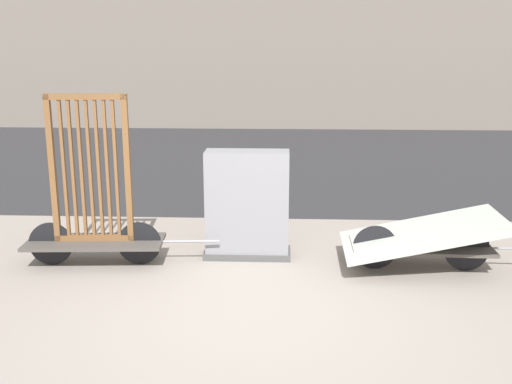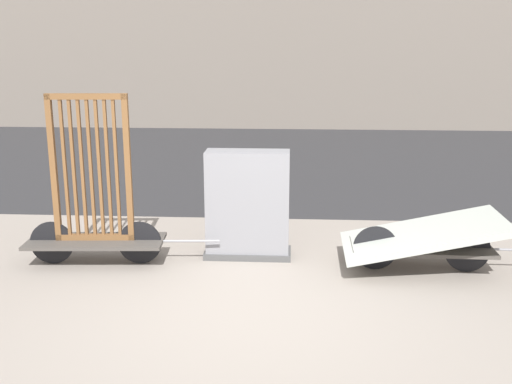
{
  "view_description": "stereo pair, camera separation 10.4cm",
  "coord_description": "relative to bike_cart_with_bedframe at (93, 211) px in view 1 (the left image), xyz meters",
  "views": [
    {
      "loc": [
        0.31,
        -5.65,
        2.68
      ],
      "look_at": [
        0.0,
        1.3,
        0.95
      ],
      "focal_mm": 42.0,
      "sensor_mm": 36.0,
      "label": 1
    },
    {
      "loc": [
        0.41,
        -5.65,
        2.68
      ],
      "look_at": [
        0.0,
        1.3,
        0.95
      ],
      "focal_mm": 42.0,
      "sensor_mm": 36.0,
      "label": 2
    }
  ],
  "objects": [
    {
      "name": "bike_cart_with_mattress",
      "position": [
        4.0,
        -0.0,
        -0.28
      ],
      "size": [
        2.49,
        1.11,
        0.7
      ],
      "rotation": [
        0.0,
        0.0,
        -0.02
      ],
      "color": "#4C4742",
      "rests_on": "ground_plane"
    },
    {
      "name": "ground_plane",
      "position": [
        1.99,
        -1.3,
        -0.69
      ],
      "size": [
        60.0,
        60.0,
        0.0
      ],
      "primitive_type": "plane",
      "color": "gray"
    },
    {
      "name": "bike_cart_with_bedframe",
      "position": [
        0.0,
        0.0,
        0.0
      ],
      "size": [
        2.4,
        0.73,
        2.11
      ],
      "rotation": [
        0.0,
        0.0,
        0.06
      ],
      "color": "#4C4742",
      "rests_on": "ground_plane"
    },
    {
      "name": "road_strip",
      "position": [
        1.99,
        7.14,
        -0.68
      ],
      "size": [
        56.0,
        10.1,
        0.01
      ],
      "color": "#2D2D30",
      "rests_on": "ground_plane"
    },
    {
      "name": "utility_cabinet",
      "position": [
        1.86,
        0.38,
        -0.04
      ],
      "size": [
        1.11,
        0.44,
        1.38
      ],
      "color": "#4C4C4C",
      "rests_on": "ground_plane"
    }
  ]
}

